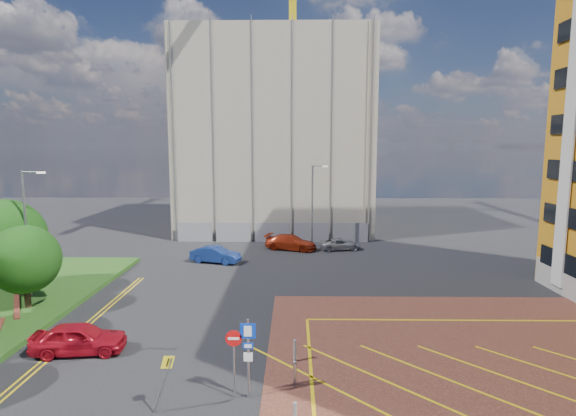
{
  "coord_description": "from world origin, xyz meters",
  "views": [
    {
      "loc": [
        2.27,
        -15.31,
        9.71
      ],
      "look_at": [
        1.97,
        5.03,
        6.93
      ],
      "focal_mm": 28.0,
      "sensor_mm": 36.0,
      "label": 1
    }
  ],
  "objects_px": {
    "lamp_back": "(313,202)",
    "car_blue_back": "(216,255)",
    "lamp_left_far": "(27,228)",
    "tree_d": "(6,238)",
    "sign_cluster": "(243,351)",
    "warning_sign": "(165,377)",
    "car_silver_back": "(340,244)",
    "car_red_back": "(291,242)",
    "car_red_left": "(79,338)",
    "tree_c": "(25,259)"
  },
  "relations": [
    {
      "from": "lamp_back",
      "to": "car_blue_back",
      "type": "xyz_separation_m",
      "value": [
        -8.48,
        -6.42,
        -3.67
      ]
    },
    {
      "from": "lamp_left_far",
      "to": "car_blue_back",
      "type": "xyz_separation_m",
      "value": [
        10.02,
        9.58,
        -3.97
      ]
    },
    {
      "from": "tree_d",
      "to": "car_blue_back",
      "type": "height_order",
      "value": "tree_d"
    },
    {
      "from": "sign_cluster",
      "to": "lamp_back",
      "type": "bearing_deg",
      "value": 82.03
    },
    {
      "from": "tree_d",
      "to": "warning_sign",
      "type": "distance_m",
      "value": 19.35
    },
    {
      "from": "lamp_left_far",
      "to": "warning_sign",
      "type": "distance_m",
      "value": 17.31
    },
    {
      "from": "car_silver_back",
      "to": "lamp_left_far",
      "type": "bearing_deg",
      "value": 113.6
    },
    {
      "from": "car_blue_back",
      "to": "car_silver_back",
      "type": "xyz_separation_m",
      "value": [
        11.01,
        4.94,
        -0.16
      ]
    },
    {
      "from": "tree_d",
      "to": "lamp_back",
      "type": "xyz_separation_m",
      "value": [
        20.58,
        15.0,
        0.49
      ]
    },
    {
      "from": "sign_cluster",
      "to": "car_silver_back",
      "type": "relative_size",
      "value": 0.83
    },
    {
      "from": "car_blue_back",
      "to": "car_red_back",
      "type": "xyz_separation_m",
      "value": [
        6.32,
        4.93,
        0.02
      ]
    },
    {
      "from": "tree_d",
      "to": "lamp_left_far",
      "type": "relative_size",
      "value": 0.76
    },
    {
      "from": "sign_cluster",
      "to": "car_red_back",
      "type": "xyz_separation_m",
      "value": [
        1.63,
        25.52,
        -1.24
      ]
    },
    {
      "from": "car_red_left",
      "to": "car_blue_back",
      "type": "bearing_deg",
      "value": -18.63
    },
    {
      "from": "sign_cluster",
      "to": "car_red_left",
      "type": "bearing_deg",
      "value": 155.43
    },
    {
      "from": "car_red_left",
      "to": "car_silver_back",
      "type": "relative_size",
      "value": 1.11
    },
    {
      "from": "lamp_left_far",
      "to": "car_red_back",
      "type": "relative_size",
      "value": 1.63
    },
    {
      "from": "tree_c",
      "to": "sign_cluster",
      "type": "distance_m",
      "value": 16.53
    },
    {
      "from": "lamp_back",
      "to": "warning_sign",
      "type": "xyz_separation_m",
      "value": [
        -6.52,
        -28.07,
        -2.93
      ]
    },
    {
      "from": "lamp_left_far",
      "to": "car_silver_back",
      "type": "relative_size",
      "value": 2.07
    },
    {
      "from": "lamp_back",
      "to": "car_red_left",
      "type": "relative_size",
      "value": 1.87
    },
    {
      "from": "tree_c",
      "to": "warning_sign",
      "type": "xyz_separation_m",
      "value": [
        11.06,
        -10.07,
        -1.76
      ]
    },
    {
      "from": "tree_d",
      "to": "car_blue_back",
      "type": "xyz_separation_m",
      "value": [
        12.1,
        8.58,
        -3.18
      ]
    },
    {
      "from": "tree_d",
      "to": "sign_cluster",
      "type": "height_order",
      "value": "tree_d"
    },
    {
      "from": "tree_d",
      "to": "car_silver_back",
      "type": "distance_m",
      "value": 26.99
    },
    {
      "from": "lamp_left_far",
      "to": "sign_cluster",
      "type": "height_order",
      "value": "lamp_left_far"
    },
    {
      "from": "sign_cluster",
      "to": "car_red_back",
      "type": "bearing_deg",
      "value": 86.35
    },
    {
      "from": "sign_cluster",
      "to": "car_blue_back",
      "type": "xyz_separation_m",
      "value": [
        -4.69,
        20.6,
        -1.26
      ]
    },
    {
      "from": "car_red_back",
      "to": "car_silver_back",
      "type": "xyz_separation_m",
      "value": [
        4.69,
        0.02,
        -0.17
      ]
    },
    {
      "from": "tree_d",
      "to": "sign_cluster",
      "type": "xyz_separation_m",
      "value": [
        16.8,
        -12.02,
        -1.92
      ]
    },
    {
      "from": "lamp_left_far",
      "to": "car_red_left",
      "type": "distance_m",
      "value": 10.51
    },
    {
      "from": "lamp_back",
      "to": "car_red_back",
      "type": "relative_size",
      "value": 1.63
    },
    {
      "from": "warning_sign",
      "to": "car_blue_back",
      "type": "relative_size",
      "value": 0.53
    },
    {
      "from": "car_red_back",
      "to": "lamp_left_far",
      "type": "bearing_deg",
      "value": 149.78
    },
    {
      "from": "sign_cluster",
      "to": "car_blue_back",
      "type": "bearing_deg",
      "value": 102.83
    },
    {
      "from": "tree_d",
      "to": "warning_sign",
      "type": "height_order",
      "value": "tree_d"
    },
    {
      "from": "lamp_back",
      "to": "car_red_back",
      "type": "xyz_separation_m",
      "value": [
        -2.15,
        -1.49,
        -3.65
      ]
    },
    {
      "from": "warning_sign",
      "to": "car_red_left",
      "type": "bearing_deg",
      "value": 138.73
    },
    {
      "from": "lamp_left_far",
      "to": "car_red_back",
      "type": "distance_m",
      "value": 22.21
    },
    {
      "from": "tree_c",
      "to": "lamp_back",
      "type": "height_order",
      "value": "lamp_back"
    },
    {
      "from": "car_red_left",
      "to": "car_silver_back",
      "type": "height_order",
      "value": "car_red_left"
    },
    {
      "from": "tree_c",
      "to": "lamp_left_far",
      "type": "bearing_deg",
      "value": 114.71
    },
    {
      "from": "lamp_back",
      "to": "sign_cluster",
      "type": "height_order",
      "value": "lamp_back"
    },
    {
      "from": "tree_c",
      "to": "car_blue_back",
      "type": "bearing_deg",
      "value": 51.83
    },
    {
      "from": "tree_d",
      "to": "car_silver_back",
      "type": "bearing_deg",
      "value": 30.34
    },
    {
      "from": "lamp_left_far",
      "to": "lamp_back",
      "type": "distance_m",
      "value": 24.46
    },
    {
      "from": "tree_d",
      "to": "car_silver_back",
      "type": "height_order",
      "value": "tree_d"
    },
    {
      "from": "tree_c",
      "to": "lamp_left_far",
      "type": "xyz_separation_m",
      "value": [
        -0.92,
        2.0,
        1.47
      ]
    },
    {
      "from": "lamp_left_far",
      "to": "warning_sign",
      "type": "xyz_separation_m",
      "value": [
        11.98,
        -12.07,
        -3.23
      ]
    },
    {
      "from": "car_red_left",
      "to": "car_silver_back",
      "type": "bearing_deg",
      "value": -40.52
    }
  ]
}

